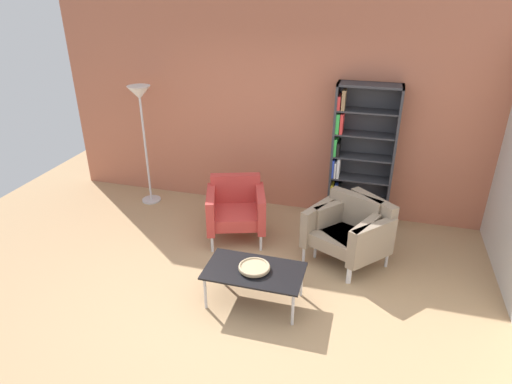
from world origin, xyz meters
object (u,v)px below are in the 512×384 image
armchair_corner_red (236,208)px  floor_lamp_torchiere (141,107)px  bookshelf_tall (357,157)px  armchair_near_window (357,230)px  coffee_table_low (254,273)px  decorative_bowl (254,267)px  armchair_spare_guest (344,229)px

armchair_corner_red → floor_lamp_torchiere: 1.98m
bookshelf_tall → armchair_near_window: bookshelf_tall is taller
coffee_table_low → armchair_corner_red: (-0.58, 1.20, 0.05)m
decorative_bowl → armchair_corner_red: (-0.58, 1.20, -0.02)m
decorative_bowl → armchair_spare_guest: size_ratio=0.35×
floor_lamp_torchiere → coffee_table_low: bearing=-40.3°
floor_lamp_torchiere → bookshelf_tall: bearing=4.6°
coffee_table_low → decorative_bowl: 0.07m
armchair_near_window → coffee_table_low: bearing=-90.3°
coffee_table_low → decorative_bowl: bearing=90.0°
armchair_corner_red → floor_lamp_torchiere: bearing=139.8°
armchair_spare_guest → armchair_corner_red: (-1.38, 0.17, 0.00)m
decorative_bowl → armchair_spare_guest: armchair_spare_guest is taller
decorative_bowl → floor_lamp_torchiere: 2.99m
armchair_spare_guest → bookshelf_tall: bearing=113.9°
bookshelf_tall → coffee_table_low: size_ratio=1.90×
armchair_corner_red → floor_lamp_torchiere: (-1.56, 0.62, 1.03)m
coffee_table_low → armchair_corner_red: 1.33m
bookshelf_tall → armchair_spare_guest: size_ratio=2.07×
armchair_near_window → bookshelf_tall: bearing=138.4°
floor_lamp_torchiere → armchair_spare_guest: bearing=-15.1°
decorative_bowl → armchair_spare_guest: 1.30m
armchair_spare_guest → armchair_corner_red: bearing=-161.3°
armchair_spare_guest → armchair_near_window: (0.15, 0.02, 0.00)m
bookshelf_tall → armchair_near_window: bearing=-83.4°
bookshelf_tall → armchair_corner_red: size_ratio=2.16×
decorative_bowl → armchair_corner_red: armchair_corner_red is taller
armchair_near_window → floor_lamp_torchiere: floor_lamp_torchiere is taller
decorative_bowl → armchair_near_window: bearing=48.0°
bookshelf_tall → decorative_bowl: bookshelf_tall is taller
armchair_spare_guest → armchair_near_window: size_ratio=0.97×
coffee_table_low → armchair_spare_guest: armchair_spare_guest is taller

